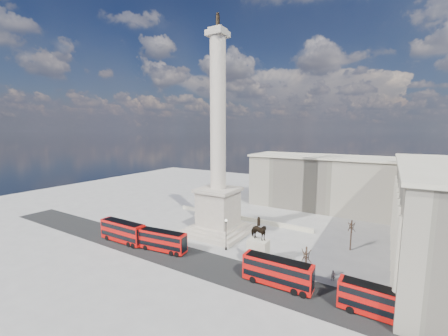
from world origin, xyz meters
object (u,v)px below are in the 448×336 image
nelsons_column (218,179)px  pedestrian_standing (286,271)px  red_bus_b (163,241)px  pedestrian_crossing (283,267)px  red_bus_a (123,231)px  red_bus_c (278,272)px  pedestrian_walking (333,276)px  red_bus_d (381,303)px  equestrian_statue (258,249)px  victorian_lamp (226,232)px

nelsons_column → pedestrian_standing: nelsons_column is taller
red_bus_b → pedestrian_crossing: (23.57, 4.64, -1.42)m
red_bus_a → red_bus_c: size_ratio=1.04×
pedestrian_walking → pedestrian_standing: (-7.02, -2.75, 0.08)m
red_bus_d → pedestrian_walking: red_bus_d is taller
red_bus_a → pedestrian_standing: 35.55m
equestrian_statue → pedestrian_walking: equestrian_statue is taller
red_bus_b → pedestrian_walking: red_bus_b is taller
pedestrian_standing → nelsons_column: bearing=-29.9°
red_bus_a → pedestrian_walking: bearing=9.3°
pedestrian_standing → pedestrian_walking: bearing=-159.4°
nelsons_column → equestrian_statue: bearing=-34.5°
red_bus_b → pedestrian_standing: (24.58, 3.34, -1.27)m
red_bus_c → equestrian_statue: (-5.35, 4.52, 0.89)m
red_bus_b → equestrian_statue: size_ratio=1.16×
red_bus_d → pedestrian_walking: bearing=139.1°
red_bus_a → pedestrian_crossing: size_ratio=7.17×
red_bus_d → pedestrian_walking: size_ratio=5.93×
red_bus_c → red_bus_d: 14.11m
red_bus_a → red_bus_b: 10.72m
victorian_lamp → pedestrian_standing: bearing=-15.2°
red_bus_c → red_bus_d: size_ratio=1.06×
red_bus_d → victorian_lamp: (-27.79, 7.45, 1.66)m
red_bus_a → pedestrian_standing: red_bus_a is taller
red_bus_d → victorian_lamp: size_ratio=1.58×
red_bus_a → victorian_lamp: (21.37, 8.24, 1.40)m
pedestrian_standing → equestrian_statue: bearing=-12.3°
red_bus_a → equestrian_statue: equestrian_statue is taller
victorian_lamp → pedestrian_standing: victorian_lamp is taller
nelsons_column → red_bus_c: bearing=-36.1°
equestrian_statue → pedestrian_standing: size_ratio=4.81×
red_bus_a → red_bus_c: bearing=1.3°
equestrian_statue → pedestrian_walking: (12.56, 1.62, -2.35)m
red_bus_d → red_bus_c: bearing=-179.1°
red_bus_c → pedestrian_walking: size_ratio=6.32×
equestrian_statue → red_bus_d: bearing=-13.9°
red_bus_c → red_bus_b: bearing=179.2°
red_bus_b → red_bus_d: red_bus_b is taller
red_bus_a → red_bus_b: (10.66, 1.13, -0.22)m
red_bus_d → pedestrian_crossing: size_ratio=6.44×
red_bus_b → red_bus_c: red_bus_c is taller
nelsons_column → red_bus_d: bearing=-23.7°
pedestrian_standing → pedestrian_crossing: 1.65m
equestrian_statue → pedestrian_standing: (5.54, -1.13, -2.27)m
red_bus_a → equestrian_statue: (29.69, 5.60, 0.78)m
nelsons_column → red_bus_b: size_ratio=4.69×
red_bus_d → pedestrian_standing: red_bus_d is taller
red_bus_b → red_bus_d: 38.50m
victorian_lamp → pedestrian_crossing: victorian_lamp is taller
pedestrian_crossing → pedestrian_walking: bearing=-114.3°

